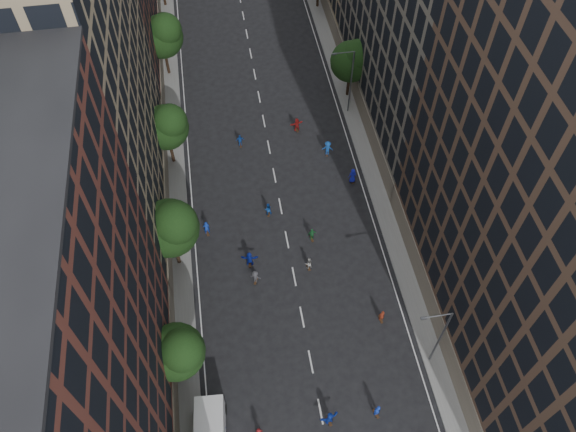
% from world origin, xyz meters
% --- Properties ---
extents(ground, '(240.00, 240.00, 0.00)m').
position_xyz_m(ground, '(0.00, 40.00, 0.00)').
color(ground, black).
rests_on(ground, ground).
extents(sidewalk_left, '(4.00, 105.00, 0.15)m').
position_xyz_m(sidewalk_left, '(-12.00, 47.50, 0.07)').
color(sidewalk_left, slate).
rests_on(sidewalk_left, ground).
extents(sidewalk_right, '(4.00, 105.00, 0.15)m').
position_xyz_m(sidewalk_right, '(12.00, 47.50, 0.07)').
color(sidewalk_right, slate).
rests_on(sidewalk_right, ground).
extents(bldg_left_a, '(14.00, 22.00, 30.00)m').
position_xyz_m(bldg_left_a, '(-19.00, 11.00, 15.00)').
color(bldg_left_a, brown).
rests_on(bldg_left_a, ground).
extents(bldg_left_b, '(14.00, 26.00, 34.00)m').
position_xyz_m(bldg_left_b, '(-19.00, 35.00, 17.00)').
color(bldg_left_b, '#8C7A5C').
rests_on(bldg_left_b, ground).
extents(tree_left_1, '(4.80, 4.80, 8.21)m').
position_xyz_m(tree_left_1, '(-11.02, 13.86, 5.55)').
color(tree_left_1, black).
rests_on(tree_left_1, ground).
extents(tree_left_2, '(5.60, 5.60, 9.45)m').
position_xyz_m(tree_left_2, '(-10.99, 25.83, 6.36)').
color(tree_left_2, black).
rests_on(tree_left_2, ground).
extents(tree_left_3, '(5.00, 5.00, 8.58)m').
position_xyz_m(tree_left_3, '(-11.02, 39.85, 5.82)').
color(tree_left_3, black).
rests_on(tree_left_3, ground).
extents(tree_left_4, '(5.40, 5.40, 9.08)m').
position_xyz_m(tree_left_4, '(-11.00, 55.84, 6.10)').
color(tree_left_4, black).
rests_on(tree_left_4, ground).
extents(tree_right_a, '(5.00, 5.00, 8.39)m').
position_xyz_m(tree_right_a, '(11.38, 47.85, 5.63)').
color(tree_right_a, black).
rests_on(tree_right_a, ground).
extents(streetlamp_near, '(2.64, 0.22, 9.06)m').
position_xyz_m(streetlamp_near, '(10.37, 12.00, 5.17)').
color(streetlamp_near, '#595B60').
rests_on(streetlamp_near, ground).
extents(streetlamp_far, '(2.64, 0.22, 9.06)m').
position_xyz_m(streetlamp_far, '(10.37, 45.00, 5.17)').
color(streetlamp_far, '#595B60').
rests_on(streetlamp_far, ground).
extents(cargo_van, '(2.90, 5.52, 2.85)m').
position_xyz_m(cargo_van, '(-9.29, 8.32, 1.50)').
color(cargo_van, silver).
rests_on(cargo_van, ground).
extents(skater_1, '(0.74, 0.60, 1.75)m').
position_xyz_m(skater_1, '(4.61, 8.04, 0.87)').
color(skater_1, '#1635B5').
rests_on(skater_1, ground).
extents(skater_4, '(0.92, 0.39, 1.57)m').
position_xyz_m(skater_4, '(-8.50, 8.68, 0.79)').
color(skater_4, navy).
rests_on(skater_4, ground).
extents(skater_5, '(1.73, 0.94, 1.78)m').
position_xyz_m(skater_5, '(0.55, 8.05, 0.89)').
color(skater_5, '#1534AE').
rests_on(skater_5, ground).
extents(skater_7, '(0.60, 0.42, 1.56)m').
position_xyz_m(skater_7, '(7.29, 16.54, 0.78)').
color(skater_7, maroon).
rests_on(skater_7, ground).
extents(skater_8, '(0.82, 0.69, 1.52)m').
position_xyz_m(skater_8, '(1.58, 23.31, 0.76)').
color(skater_8, '#B2B2AE').
rests_on(skater_8, ground).
extents(skater_9, '(1.19, 0.94, 1.62)m').
position_xyz_m(skater_9, '(-3.84, 22.58, 0.81)').
color(skater_9, '#404045').
rests_on(skater_9, ground).
extents(skater_10, '(1.00, 0.51, 1.64)m').
position_xyz_m(skater_10, '(2.57, 26.68, 0.82)').
color(skater_10, '#1E642F').
rests_on(skater_10, ground).
extents(skater_11, '(1.81, 0.82, 1.88)m').
position_xyz_m(skater_11, '(-4.16, 24.64, 0.94)').
color(skater_11, '#1426A3').
rests_on(skater_11, ground).
extents(skater_12, '(0.98, 0.68, 1.90)m').
position_xyz_m(skater_12, '(8.50, 33.71, 0.95)').
color(skater_12, '#151BAE').
rests_on(skater_12, ground).
extents(skater_13, '(0.74, 0.55, 1.85)m').
position_xyz_m(skater_13, '(-8.13, 29.16, 0.92)').
color(skater_13, '#1639B8').
rests_on(skater_13, ground).
extents(skater_14, '(0.82, 0.65, 1.62)m').
position_xyz_m(skater_14, '(-1.47, 30.67, 0.81)').
color(skater_14, '#154BAE').
rests_on(skater_14, ground).
extents(skater_15, '(1.40, 1.03, 1.95)m').
position_xyz_m(skater_15, '(6.58, 38.26, 0.97)').
color(skater_15, '#1449A8').
rests_on(skater_15, ground).
extents(skater_16, '(0.95, 0.40, 1.61)m').
position_xyz_m(skater_16, '(-3.28, 41.30, 0.80)').
color(skater_16, '#1549B0').
rests_on(skater_16, ground).
extents(skater_17, '(1.74, 0.92, 1.79)m').
position_xyz_m(skater_17, '(3.74, 42.76, 0.90)').
color(skater_17, '#A91C1C').
rests_on(skater_17, ground).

